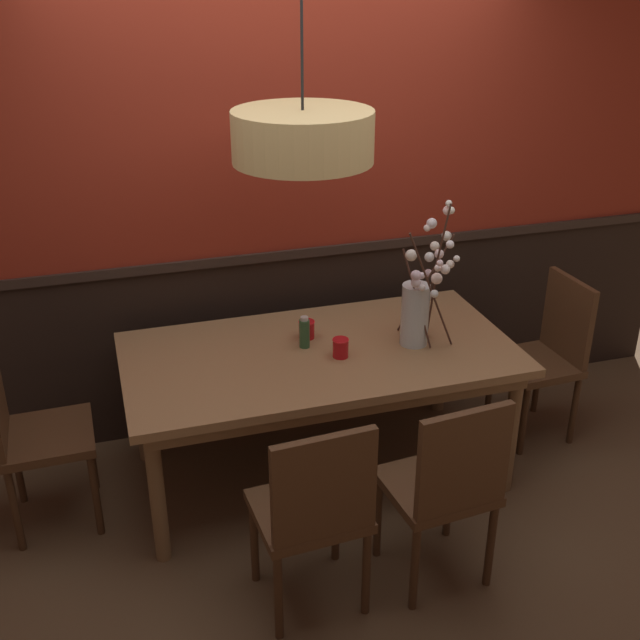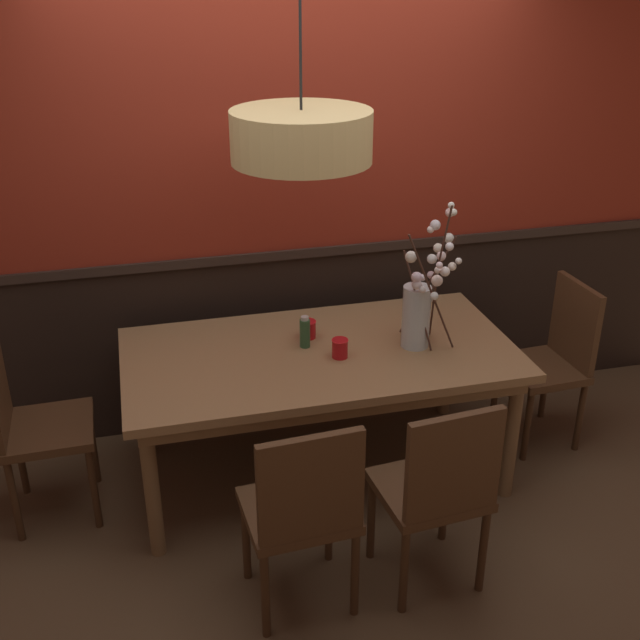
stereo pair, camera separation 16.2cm
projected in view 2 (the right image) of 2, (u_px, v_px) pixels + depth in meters
ground_plane at (320, 472)px, 4.15m from camera, size 24.00×24.00×0.00m
back_wall at (288, 167)px, 4.11m from camera, size 4.90×0.14×2.98m
dining_table at (320, 364)px, 3.87m from camera, size 1.92×0.99×0.73m
chair_head_east_end at (555, 355)px, 4.25m from camera, size 0.41×0.43×0.93m
chair_far_side_right at (337, 310)px, 4.79m from camera, size 0.46×0.46×0.92m
chair_near_side_right at (438, 487)px, 3.19m from camera, size 0.46×0.44×0.93m
chair_far_side_left at (238, 321)px, 4.63m from camera, size 0.45×0.46×0.93m
chair_near_side_left at (303, 508)px, 3.08m from camera, size 0.46×0.43×0.92m
chair_head_west_end at (29, 419)px, 3.63m from camera, size 0.42×0.44×0.95m
vase_with_blossoms at (420, 306)px, 3.79m from camera, size 0.33×0.47×0.74m
candle_holder_nearer_center at (340, 348)px, 3.75m from camera, size 0.08×0.08×0.10m
candle_holder_nearer_edge at (308, 329)px, 3.94m from camera, size 0.08×0.08×0.09m
condiment_bottle at (305, 332)px, 3.84m from camera, size 0.05×0.05×0.16m
pendant_lamp at (301, 136)px, 3.26m from camera, size 0.60×0.60×1.27m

